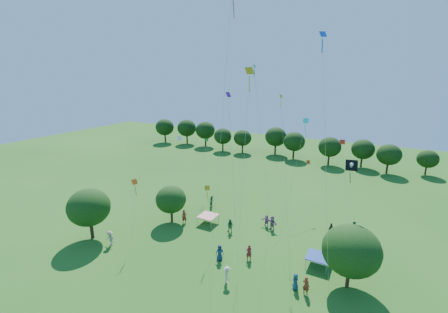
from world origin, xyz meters
TOP-DOWN VIEW (x-y plane):
  - near_tree_west at (-15.40, 9.51)m, footprint 4.84×4.84m
  - near_tree_north at (-9.57, 17.28)m, footprint 3.96×3.96m
  - near_tree_east at (12.45, 14.66)m, footprint 5.09×5.09m
  - treeline at (-1.73, 55.43)m, footprint 88.01×8.77m
  - tent_red_stripe at (-5.12, 19.17)m, footprint 2.20×2.20m
  - tent_blue at (9.40, 16.66)m, footprint 2.20×2.20m
  - crowd_person_0 at (8.32, 12.14)m, footprint 0.62×0.87m
  - crowd_person_1 at (9.30, 11.96)m, footprint 0.74×0.58m
  - crowd_person_2 at (-1.45, 18.38)m, footprint 0.91×0.56m
  - crowd_person_3 at (-12.21, 9.40)m, footprint 1.17×0.55m
  - crowd_person_4 at (10.45, 22.71)m, footprint 1.07×0.62m
  - crowd_person_5 at (2.84, 21.49)m, footprint 1.83×1.18m
  - crowd_person_6 at (0.13, 12.78)m, footprint 0.97×0.93m
  - crowd_person_7 at (-7.88, 17.75)m, footprint 0.78×0.79m
  - crowd_person_8 at (-7.21, 23.80)m, footprint 0.53×0.87m
  - crowd_person_9 at (2.48, 9.94)m, footprint 1.15×1.17m
  - crowd_person_10 at (9.56, 23.65)m, footprint 0.76×0.99m
  - crowd_person_11 at (1.90, 22.05)m, footprint 1.44×0.54m
  - crowd_person_12 at (-13.99, 21.87)m, footprint 0.93×0.59m
  - crowd_person_13 at (2.81, 14.28)m, footprint 0.76×0.74m
  - crowd_person_14 at (12.02, 24.99)m, footprint 0.66×0.95m
  - pirate_kite at (11.22, 18.71)m, footprint 7.22×4.50m
  - red_high_kite at (0.63, 13.64)m, footprint 1.55×2.38m
  - small_kite_0 at (5.04, 28.18)m, footprint 0.57×8.20m
  - small_kite_1 at (4.35, 9.44)m, footprint 2.17×2.63m
  - small_kite_2 at (3.69, 21.27)m, footprint 1.64×0.80m
  - small_kite_3 at (-10.63, 27.83)m, footprint 2.89×6.47m
  - small_kite_4 at (10.02, 9.87)m, footprint 2.04×2.33m
  - small_kite_5 at (1.92, 11.72)m, footprint 1.56×0.80m
  - small_kite_6 at (-13.04, 23.90)m, footprint 1.14×2.07m
  - small_kite_7 at (6.68, 17.14)m, footprint 2.32×0.33m
  - small_kite_8 at (-10.05, 11.61)m, footprint 0.52×1.51m
  - small_kite_9 at (9.90, 25.42)m, footprint 2.12×0.75m
  - small_kite_10 at (-2.02, 14.12)m, footprint 1.15×0.65m
  - small_kite_11 at (0.72, 21.40)m, footprint 2.12×1.73m

SIDE VIEW (x-z plane):
  - crowd_person_11 at x=1.90m, z-range 0.00..1.54m
  - crowd_person_10 at x=9.56m, z-range 0.00..1.54m
  - crowd_person_0 at x=8.32m, z-range 0.00..1.59m
  - crowd_person_8 at x=-7.21m, z-range 0.00..1.69m
  - crowd_person_4 at x=10.45m, z-range 0.00..1.72m
  - crowd_person_9 at x=2.48m, z-range 0.00..1.73m
  - crowd_person_13 at x=2.81m, z-range 0.00..1.74m
  - crowd_person_1 at x=9.30m, z-range 0.00..1.75m
  - crowd_person_2 at x=-1.45m, z-range 0.00..1.75m
  - crowd_person_14 at x=12.02m, z-range 0.00..1.75m
  - crowd_person_6 at x=0.13m, z-range 0.00..1.77m
  - crowd_person_12 at x=-13.99m, z-range 0.00..1.78m
  - crowd_person_3 at x=-12.21m, z-range 0.00..1.78m
  - crowd_person_7 at x=-7.88m, z-range 0.00..1.81m
  - crowd_person_5 at x=2.84m, z-range 0.00..1.84m
  - tent_red_stripe at x=-5.12m, z-range 0.49..1.59m
  - tent_blue at x=9.40m, z-range 0.49..1.59m
  - near_tree_north at x=-9.57m, z-range 0.70..5.67m
  - near_tree_east at x=12.45m, z-range 0.75..6.83m
  - near_tree_west at x=-15.40m, z-range 0.90..7.06m
  - treeline at x=-1.73m, z-range 0.70..7.48m
  - small_kite_0 at x=5.04m, z-range 3.04..9.06m
  - small_kite_10 at x=-2.02m, z-range 3.40..9.56m
  - small_kite_8 at x=-10.05m, z-range 3.49..9.78m
  - small_kite_3 at x=-10.63m, z-range 3.57..11.24m
  - small_kite_6 at x=-13.04m, z-range 4.21..12.87m
  - small_kite_9 at x=9.90m, z-range 4.53..14.70m
  - pirate_kite at x=11.22m, z-range 5.44..15.03m
  - small_kite_7 at x=6.68m, z-range 5.04..18.63m
  - small_kite_2 at x=3.69m, z-range 4.63..20.05m
  - small_kite_5 at x=1.92m, z-range 4.84..20.95m
  - small_kite_11 at x=0.72m, z-range 4.74..23.35m
  - small_kite_4 at x=10.02m, z-range 5.35..25.53m
  - small_kite_1 at x=4.35m, z-range 6.41..24.48m
  - red_high_kite at x=0.63m, z-range 8.83..34.88m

